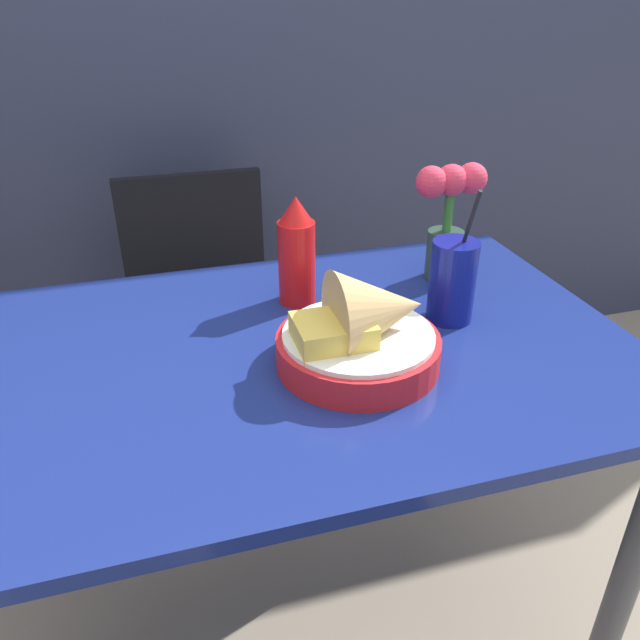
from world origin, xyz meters
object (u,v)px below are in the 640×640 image
object	(u,v)px
chair_far_window	(202,298)
drink_cup	(452,284)
ketchup_bottle	(297,253)
food_basket	(365,332)
flower_vase	(448,214)

from	to	relation	value
chair_far_window	drink_cup	size ratio (longest dim) A/B	3.32
ketchup_bottle	drink_cup	xyz separation A→B (m)	(0.24, -0.14, -0.03)
food_basket	ketchup_bottle	xyz separation A→B (m)	(-0.05, 0.24, 0.04)
food_basket	flower_vase	world-z (taller)	flower_vase
drink_cup	flower_vase	xyz separation A→B (m)	(0.07, 0.16, 0.07)
chair_far_window	food_basket	size ratio (longest dim) A/B	3.17
ketchup_bottle	drink_cup	world-z (taller)	drink_cup
ketchup_bottle	flower_vase	xyz separation A→B (m)	(0.31, 0.02, 0.04)
chair_far_window	drink_cup	xyz separation A→B (m)	(0.38, -0.72, 0.33)
food_basket	flower_vase	bearing A→B (deg)	44.36
flower_vase	food_basket	bearing A→B (deg)	-135.64
food_basket	drink_cup	distance (m)	0.22
chair_far_window	ketchup_bottle	xyz separation A→B (m)	(0.13, -0.58, 0.36)
drink_cup	flower_vase	world-z (taller)	drink_cup
ketchup_bottle	food_basket	bearing A→B (deg)	-79.08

